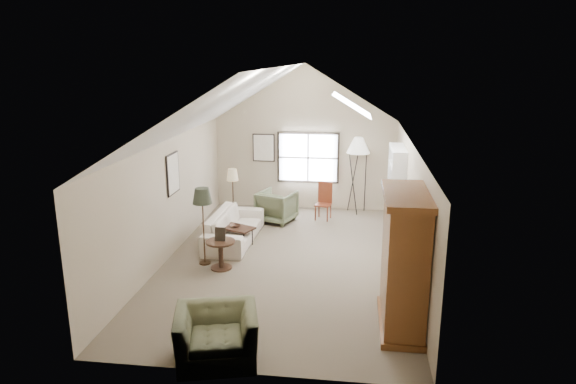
# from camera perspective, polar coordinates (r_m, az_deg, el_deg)

# --- Properties ---
(room_shell) EXTENTS (5.01, 8.01, 4.00)m
(room_shell) POSITION_cam_1_polar(r_m,az_deg,el_deg) (10.12, -0.30, 9.35)
(room_shell) COLOR #756853
(room_shell) RESTS_ON ground
(window) EXTENTS (1.72, 0.08, 1.42)m
(window) POSITION_cam_1_polar(r_m,az_deg,el_deg) (14.26, 2.25, 3.83)
(window) COLOR black
(window) RESTS_ON room_shell
(skylight) EXTENTS (0.80, 1.20, 0.52)m
(skylight) POSITION_cam_1_polar(r_m,az_deg,el_deg) (10.92, 7.22, 9.71)
(skylight) COLOR white
(skylight) RESTS_ON room_shell
(wall_art) EXTENTS (1.97, 3.71, 0.88)m
(wall_art) POSITION_cam_1_polar(r_m,az_deg,el_deg) (12.59, -7.62, 3.51)
(wall_art) COLOR black
(wall_art) RESTS_ON room_shell
(armoire) EXTENTS (0.60, 1.50, 2.20)m
(armoire) POSITION_cam_1_polar(r_m,az_deg,el_deg) (8.23, 12.76, -7.52)
(armoire) COLOR brown
(armoire) RESTS_ON ground
(tv_alcove) EXTENTS (0.32, 1.30, 2.10)m
(tv_alcove) POSITION_cam_1_polar(r_m,az_deg,el_deg) (12.01, 11.89, -0.06)
(tv_alcove) COLOR white
(tv_alcove) RESTS_ON ground
(media_console) EXTENTS (0.34, 1.18, 0.60)m
(media_console) POSITION_cam_1_polar(r_m,az_deg,el_deg) (12.25, 11.59, -3.90)
(media_console) COLOR #382316
(media_console) RESTS_ON ground
(tv_panel) EXTENTS (0.05, 0.90, 0.55)m
(tv_panel) POSITION_cam_1_polar(r_m,az_deg,el_deg) (12.07, 11.74, -1.11)
(tv_panel) COLOR black
(tv_panel) RESTS_ON media_console
(sofa) EXTENTS (0.99, 2.40, 0.69)m
(sofa) POSITION_cam_1_polar(r_m,az_deg,el_deg) (11.98, -6.00, -3.87)
(sofa) COLOR beige
(sofa) RESTS_ON ground
(armchair_near) EXTENTS (1.35, 1.25, 0.74)m
(armchair_near) POSITION_cam_1_polar(r_m,az_deg,el_deg) (7.57, -7.94, -15.51)
(armchair_near) COLOR #626547
(armchair_near) RESTS_ON ground
(armchair_far) EXTENTS (1.11, 1.13, 0.81)m
(armchair_far) POSITION_cam_1_polar(r_m,az_deg,el_deg) (13.30, -1.25, -1.61)
(armchair_far) COLOR #5A6345
(armchair_far) RESTS_ON ground
(coffee_table) EXTENTS (0.95, 0.77, 0.43)m
(coffee_table) POSITION_cam_1_polar(r_m,az_deg,el_deg) (11.81, -5.81, -4.84)
(coffee_table) COLOR #362016
(coffee_table) RESTS_ON ground
(bowl) EXTENTS (0.26, 0.26, 0.05)m
(bowl) POSITION_cam_1_polar(r_m,az_deg,el_deg) (11.73, -5.84, -3.75)
(bowl) COLOR #372016
(bowl) RESTS_ON coffee_table
(side_table) EXTENTS (0.61, 0.61, 0.59)m
(side_table) POSITION_cam_1_polar(r_m,az_deg,el_deg) (10.52, -7.46, -6.92)
(side_table) COLOR #3C2418
(side_table) RESTS_ON ground
(side_chair) EXTENTS (0.46, 0.46, 0.99)m
(side_chair) POSITION_cam_1_polar(r_m,az_deg,el_deg) (13.47, 3.94, -1.04)
(side_chair) COLOR brown
(side_chair) RESTS_ON ground
(tripod_lamp) EXTENTS (0.71, 0.71, 2.13)m
(tripod_lamp) POSITION_cam_1_polar(r_m,az_deg,el_deg) (14.03, 7.72, 1.91)
(tripod_lamp) COLOR white
(tripod_lamp) RESTS_ON ground
(dark_lamp) EXTENTS (0.41, 0.41, 1.65)m
(dark_lamp) POSITION_cam_1_polar(r_m,az_deg,el_deg) (10.63, -9.37, -3.73)
(dark_lamp) COLOR black
(dark_lamp) RESTS_ON ground
(tan_lamp) EXTENTS (0.31, 0.31, 1.48)m
(tan_lamp) POSITION_cam_1_polar(r_m,az_deg,el_deg) (13.05, -6.12, -0.48)
(tan_lamp) COLOR tan
(tan_lamp) RESTS_ON ground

